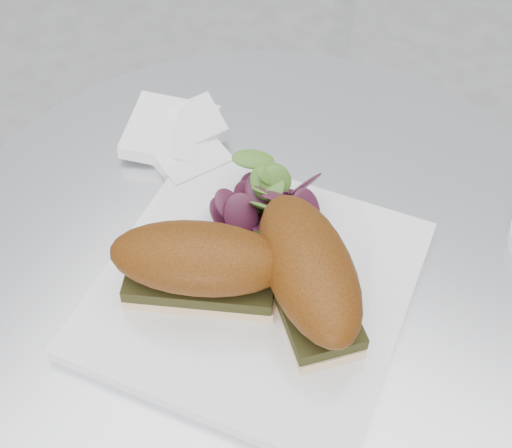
# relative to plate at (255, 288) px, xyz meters

# --- Properties ---
(table) EXTENTS (0.70, 0.70, 0.73)m
(table) POSITION_rel_plate_xyz_m (-0.01, 0.04, -0.25)
(table) COLOR silver
(table) RESTS_ON ground
(plate) EXTENTS (0.32, 0.32, 0.02)m
(plate) POSITION_rel_plate_xyz_m (0.00, 0.00, 0.00)
(plate) COLOR white
(plate) RESTS_ON table
(sandwich_left) EXTENTS (0.18, 0.14, 0.08)m
(sandwich_left) POSITION_rel_plate_xyz_m (-0.04, -0.03, 0.05)
(sandwich_left) COLOR beige
(sandwich_left) RESTS_ON plate
(sandwich_right) EXTENTS (0.18, 0.17, 0.08)m
(sandwich_right) POSITION_rel_plate_xyz_m (0.05, 0.01, 0.05)
(sandwich_right) COLOR beige
(sandwich_right) RESTS_ON plate
(salad) EXTENTS (0.10, 0.10, 0.05)m
(salad) POSITION_rel_plate_xyz_m (-0.04, 0.09, 0.03)
(salad) COLOR #50812A
(salad) RESTS_ON plate
(napkin) EXTENTS (0.13, 0.13, 0.02)m
(napkin) POSITION_rel_plate_xyz_m (-0.18, 0.13, 0.00)
(napkin) COLOR white
(napkin) RESTS_ON table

